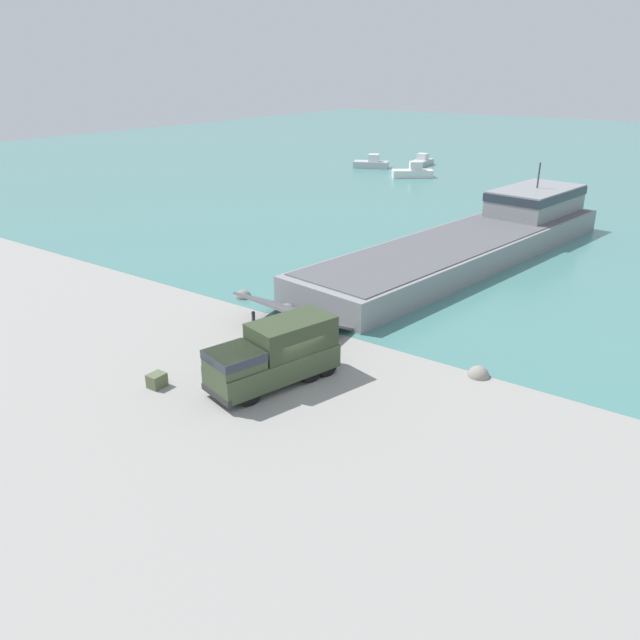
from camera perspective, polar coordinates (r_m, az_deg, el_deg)
name	(u,v)px	position (r m, az deg, el deg)	size (l,w,h in m)	color
ground_plane	(294,382)	(32.97, -2.44, -5.65)	(240.00, 240.00, 0.00)	gray
landing_craft	(482,236)	(56.63, 14.56, 7.43)	(12.65, 40.94, 6.90)	gray
military_truck	(275,354)	(32.14, -4.16, -3.14)	(4.20, 7.47, 3.28)	#3D4C33
soldier_on_ramp	(220,356)	(33.95, -9.16, -3.28)	(0.46, 0.27, 1.64)	#3D4C33
moored_boat_a	(422,162)	(107.60, 9.28, 14.11)	(2.68, 5.48, 1.91)	#B7BABF
moored_boat_b	(372,163)	(104.16, 4.73, 14.10)	(6.07, 4.48, 2.16)	#B7BABF
moored_boat_c	(413,172)	(95.60, 8.50, 13.23)	(5.98, 5.34, 2.30)	white
mooring_bollard	(253,316)	(40.64, -6.12, 0.40)	(0.26, 0.26, 0.68)	#333338
cargo_crate	(157,380)	(33.36, -14.69, -5.36)	(0.73, 0.88, 0.73)	#566042
shoreline_rock_a	(478,376)	(34.55, 14.26, -4.99)	(1.16, 1.16, 1.16)	gray
shoreline_rock_b	(287,312)	(42.11, -3.07, 0.76)	(1.15, 1.15, 1.15)	gray
shoreline_rock_c	(244,297)	(45.00, -7.00, 2.06)	(1.14, 1.14, 1.14)	gray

